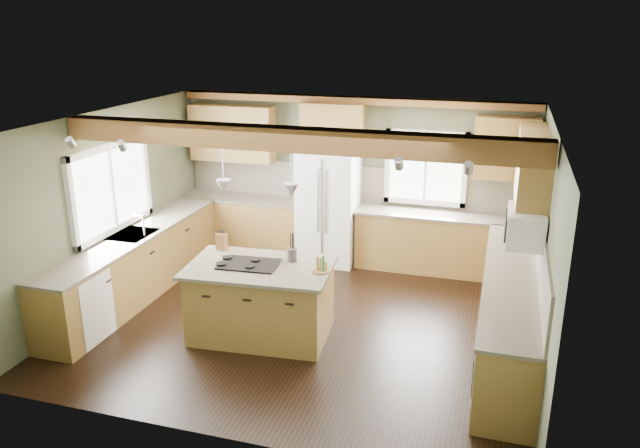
% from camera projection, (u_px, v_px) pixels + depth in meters
% --- Properties ---
extents(floor, '(5.60, 5.60, 0.00)m').
position_uv_depth(floor, '(306.00, 320.00, 8.11)').
color(floor, black).
rests_on(floor, ground).
extents(ceiling, '(5.60, 5.60, 0.00)m').
position_uv_depth(ceiling, '(304.00, 120.00, 7.29)').
color(ceiling, silver).
rests_on(ceiling, wall_back).
extents(wall_back, '(5.60, 0.00, 5.60)m').
position_uv_depth(wall_back, '(353.00, 178.00, 9.97)').
color(wall_back, '#454A35').
rests_on(wall_back, ground).
extents(wall_left, '(0.00, 5.00, 5.00)m').
position_uv_depth(wall_left, '(109.00, 207.00, 8.46)').
color(wall_left, '#454A35').
rests_on(wall_left, ground).
extents(wall_right, '(0.00, 5.00, 5.00)m').
position_uv_depth(wall_right, '(544.00, 248.00, 6.93)').
color(wall_right, '#454A35').
rests_on(wall_right, ground).
extents(ceiling_beam, '(5.55, 0.26, 0.26)m').
position_uv_depth(ceiling_beam, '(289.00, 139.00, 6.85)').
color(ceiling_beam, brown).
rests_on(ceiling_beam, ceiling).
extents(soffit_trim, '(5.55, 0.20, 0.10)m').
position_uv_depth(soffit_trim, '(353.00, 100.00, 9.49)').
color(soffit_trim, brown).
rests_on(soffit_trim, ceiling).
extents(backsplash_back, '(5.58, 0.03, 0.58)m').
position_uv_depth(backsplash_back, '(353.00, 184.00, 9.98)').
color(backsplash_back, brown).
rests_on(backsplash_back, wall_back).
extents(backsplash_right, '(0.03, 3.70, 0.58)m').
position_uv_depth(backsplash_right, '(541.00, 254.00, 7.01)').
color(backsplash_right, brown).
rests_on(backsplash_right, wall_right).
extents(base_cab_back_left, '(2.02, 0.60, 0.88)m').
position_uv_depth(base_cab_back_left, '(244.00, 224.00, 10.45)').
color(base_cab_back_left, brown).
rests_on(base_cab_back_left, floor).
extents(counter_back_left, '(2.06, 0.64, 0.04)m').
position_uv_depth(counter_back_left, '(243.00, 198.00, 10.31)').
color(counter_back_left, '#484035').
rests_on(counter_back_left, base_cab_back_left).
extents(base_cab_back_right, '(2.62, 0.60, 0.88)m').
position_uv_depth(base_cab_back_right, '(442.00, 244.00, 9.56)').
color(base_cab_back_right, brown).
rests_on(base_cab_back_right, floor).
extents(counter_back_right, '(2.66, 0.64, 0.04)m').
position_uv_depth(counter_back_right, '(444.00, 215.00, 9.42)').
color(counter_back_right, '#484035').
rests_on(counter_back_right, base_cab_back_right).
extents(base_cab_left, '(0.60, 3.70, 0.88)m').
position_uv_depth(base_cab_left, '(136.00, 266.00, 8.69)').
color(base_cab_left, brown).
rests_on(base_cab_left, floor).
extents(counter_left, '(0.64, 3.74, 0.04)m').
position_uv_depth(counter_left, '(133.00, 235.00, 8.55)').
color(counter_left, '#484035').
rests_on(counter_left, base_cab_left).
extents(base_cab_right, '(0.60, 3.70, 0.88)m').
position_uv_depth(base_cab_right, '(509.00, 313.00, 7.33)').
color(base_cab_right, brown).
rests_on(base_cab_right, floor).
extents(counter_right, '(0.64, 3.74, 0.04)m').
position_uv_depth(counter_right, '(512.00, 277.00, 7.19)').
color(counter_right, '#484035').
rests_on(counter_right, base_cab_right).
extents(upper_cab_back_left, '(1.40, 0.35, 0.90)m').
position_uv_depth(upper_cab_back_left, '(233.00, 133.00, 10.15)').
color(upper_cab_back_left, brown).
rests_on(upper_cab_back_left, wall_back).
extents(upper_cab_over_fridge, '(0.96, 0.35, 0.70)m').
position_uv_depth(upper_cab_over_fridge, '(333.00, 126.00, 9.62)').
color(upper_cab_over_fridge, brown).
rests_on(upper_cab_over_fridge, wall_back).
extents(upper_cab_right, '(0.35, 2.20, 0.90)m').
position_uv_depth(upper_cab_right, '(532.00, 172.00, 7.59)').
color(upper_cab_right, brown).
rests_on(upper_cab_right, wall_right).
extents(upper_cab_back_corner, '(0.90, 0.35, 0.90)m').
position_uv_depth(upper_cab_back_corner, '(506.00, 148.00, 8.98)').
color(upper_cab_back_corner, brown).
rests_on(upper_cab_back_corner, wall_back).
extents(window_left, '(0.04, 1.60, 1.05)m').
position_uv_depth(window_left, '(110.00, 188.00, 8.42)').
color(window_left, white).
rests_on(window_left, wall_left).
extents(window_back, '(1.10, 0.04, 1.00)m').
position_uv_depth(window_back, '(426.00, 168.00, 9.56)').
color(window_back, white).
rests_on(window_back, wall_back).
extents(sink, '(0.50, 0.65, 0.03)m').
position_uv_depth(sink, '(133.00, 235.00, 8.55)').
color(sink, '#262628').
rests_on(sink, counter_left).
extents(faucet, '(0.02, 0.02, 0.28)m').
position_uv_depth(faucet, '(144.00, 226.00, 8.45)').
color(faucet, '#B2B2B7').
rests_on(faucet, sink).
extents(dishwasher, '(0.60, 0.60, 0.84)m').
position_uv_depth(dishwasher, '(77.00, 306.00, 7.51)').
color(dishwasher, white).
rests_on(dishwasher, floor).
extents(oven, '(0.60, 0.72, 0.84)m').
position_uv_depth(oven, '(506.00, 370.00, 6.15)').
color(oven, white).
rests_on(oven, floor).
extents(microwave, '(0.40, 0.70, 0.38)m').
position_uv_depth(microwave, '(526.00, 227.00, 6.87)').
color(microwave, white).
rests_on(microwave, wall_right).
extents(pendant_left, '(0.18, 0.18, 0.16)m').
position_uv_depth(pendant_left, '(224.00, 186.00, 7.23)').
color(pendant_left, '#B2B2B7').
rests_on(pendant_left, ceiling).
extents(pendant_right, '(0.18, 0.18, 0.16)m').
position_uv_depth(pendant_right, '(291.00, 190.00, 7.06)').
color(pendant_right, '#B2B2B7').
rests_on(pendant_right, ceiling).
extents(refrigerator, '(0.90, 0.74, 1.80)m').
position_uv_depth(refrigerator, '(329.00, 207.00, 9.83)').
color(refrigerator, white).
rests_on(refrigerator, floor).
extents(island, '(1.69, 1.12, 0.88)m').
position_uv_depth(island, '(261.00, 302.00, 7.60)').
color(island, olive).
rests_on(island, floor).
extents(island_top, '(1.81, 1.23, 0.04)m').
position_uv_depth(island_top, '(260.00, 267.00, 7.45)').
color(island_top, '#484035').
rests_on(island_top, island).
extents(cooktop, '(0.74, 0.52, 0.02)m').
position_uv_depth(cooktop, '(249.00, 264.00, 7.47)').
color(cooktop, black).
rests_on(cooktop, island_top).
extents(knife_block, '(0.14, 0.11, 0.21)m').
position_uv_depth(knife_block, '(222.00, 241.00, 7.94)').
color(knife_block, brown).
rests_on(knife_block, island_top).
extents(utensil_crock, '(0.14, 0.14, 0.16)m').
position_uv_depth(utensil_crock, '(292.00, 255.00, 7.57)').
color(utensil_crock, '#3A332E').
rests_on(utensil_crock, island_top).
extents(bottle_tray, '(0.21, 0.21, 0.19)m').
position_uv_depth(bottle_tray, '(320.00, 264.00, 7.25)').
color(bottle_tray, brown).
rests_on(bottle_tray, island_top).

